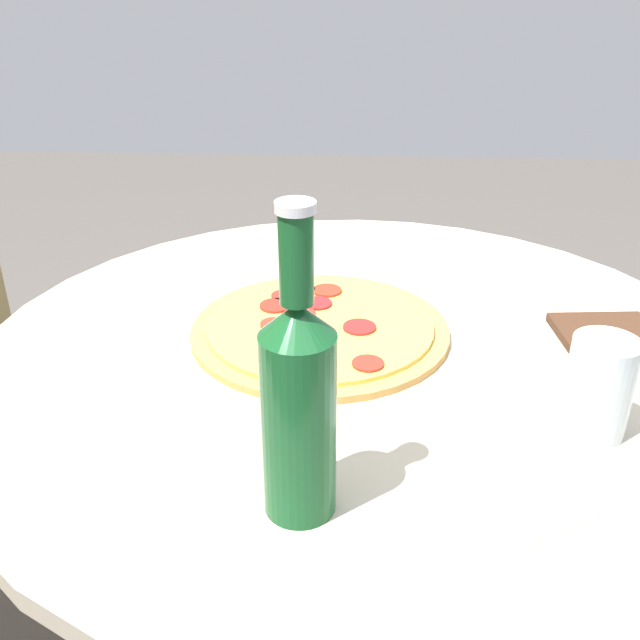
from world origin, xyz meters
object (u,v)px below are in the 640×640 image
at_px(drinking_glass, 599,387).
at_px(pizza, 320,328).
at_px(beer_bottle, 299,402).
at_px(pizza_paddle, 632,338).

bearing_deg(drinking_glass, pizza, 55.63).
xyz_separation_m(pizza, beer_bottle, (-0.34, 0.00, 0.11)).
bearing_deg(pizza_paddle, drinking_glass, -123.55).
relative_size(beer_bottle, pizza_paddle, 1.13).
bearing_deg(pizza, pizza_paddle, -90.38).
xyz_separation_m(pizza, pizza_paddle, (-0.00, -0.41, -0.00)).
relative_size(pizza, pizza_paddle, 1.34).
bearing_deg(beer_bottle, pizza, -0.11).
bearing_deg(pizza, drinking_glass, -124.37).
xyz_separation_m(beer_bottle, drinking_glass, (0.13, -0.30, -0.06)).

